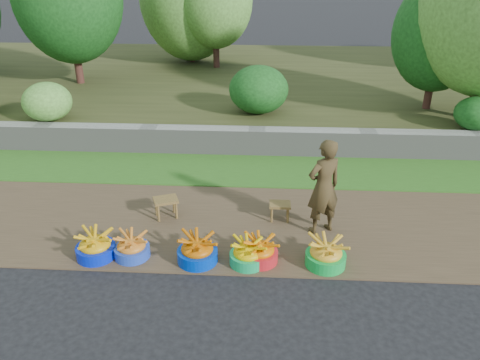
# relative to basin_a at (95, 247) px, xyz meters

# --- Properties ---
(ground_plane) EXTENTS (120.00, 120.00, 0.00)m
(ground_plane) POSITION_rel_basin_a_xyz_m (2.09, -0.31, -0.18)
(ground_plane) COLOR black
(ground_plane) RESTS_ON ground
(dirt_shoulder) EXTENTS (80.00, 2.50, 0.02)m
(dirt_shoulder) POSITION_rel_basin_a_xyz_m (2.09, 0.94, -0.17)
(dirt_shoulder) COLOR #4A3927
(dirt_shoulder) RESTS_ON ground
(grass_verge) EXTENTS (80.00, 1.50, 0.04)m
(grass_verge) POSITION_rel_basin_a_xyz_m (2.09, 2.94, -0.16)
(grass_verge) COLOR #2F641D
(grass_verge) RESTS_ON ground
(retaining_wall) EXTENTS (80.00, 0.35, 0.55)m
(retaining_wall) POSITION_rel_basin_a_xyz_m (2.09, 3.79, 0.10)
(retaining_wall) COLOR gray
(retaining_wall) RESTS_ON ground
(earth_bank) EXTENTS (80.00, 10.00, 0.50)m
(earth_bank) POSITION_rel_basin_a_xyz_m (2.09, 8.69, 0.07)
(earth_bank) COLOR #373A1A
(earth_bank) RESTS_ON ground
(basin_a) EXTENTS (0.53, 0.53, 0.39)m
(basin_a) POSITION_rel_basin_a_xyz_m (0.00, 0.00, 0.00)
(basin_a) COLOR #051ECB
(basin_a) RESTS_ON ground
(basin_b) EXTENTS (0.48, 0.48, 0.36)m
(basin_b) POSITION_rel_basin_a_xyz_m (0.49, 0.03, -0.02)
(basin_b) COLOR #2040B3
(basin_b) RESTS_ON ground
(basin_c) EXTENTS (0.54, 0.54, 0.40)m
(basin_c) POSITION_rel_basin_a_xyz_m (1.39, -0.02, 0.00)
(basin_c) COLOR #002FB7
(basin_c) RESTS_ON ground
(basin_d) EXTENTS (0.48, 0.48, 0.36)m
(basin_d) POSITION_rel_basin_a_xyz_m (2.07, -0.04, -0.02)
(basin_d) COLOR #129F56
(basin_d) RESTS_ON ground
(basin_e) EXTENTS (0.49, 0.49, 0.37)m
(basin_e) POSITION_rel_basin_a_xyz_m (2.22, 0.03, -0.01)
(basin_e) COLOR red
(basin_e) RESTS_ON ground
(basin_f) EXTENTS (0.53, 0.53, 0.40)m
(basin_f) POSITION_rel_basin_a_xyz_m (3.09, -0.01, 0.00)
(basin_f) COLOR #0E9E39
(basin_f) RESTS_ON ground
(stool_left) EXTENTS (0.44, 0.39, 0.32)m
(stool_left) POSITION_rel_basin_a_xyz_m (0.75, 1.11, 0.10)
(stool_left) COLOR brown
(stool_left) RESTS_ON dirt_shoulder
(stool_right) EXTENTS (0.32, 0.25, 0.29)m
(stool_right) POSITION_rel_basin_a_xyz_m (2.51, 1.13, 0.07)
(stool_right) COLOR brown
(stool_right) RESTS_ON dirt_shoulder
(vendor_woman) EXTENTS (0.63, 0.55, 1.45)m
(vendor_woman) POSITION_rel_basin_a_xyz_m (3.11, 0.84, 0.57)
(vendor_woman) COLOR black
(vendor_woman) RESTS_ON dirt_shoulder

